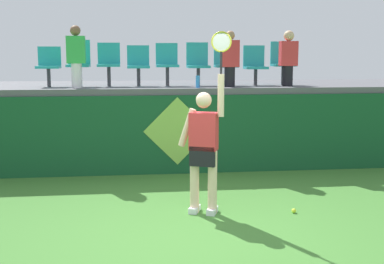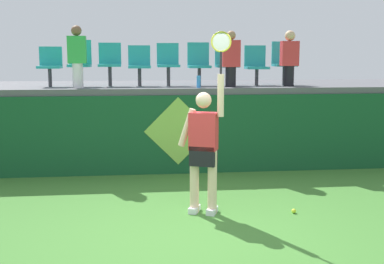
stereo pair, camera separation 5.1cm
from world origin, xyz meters
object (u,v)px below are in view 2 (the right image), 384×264
Objects in this scene: water_bottle at (199,82)px; stadium_chair_3 at (139,63)px; stadium_chair_5 at (199,62)px; stadium_chair_6 at (227,62)px; tennis_player at (204,145)px; spectator_2 at (289,57)px; spectator_1 at (231,58)px; stadium_chair_8 at (283,61)px; spectator_0 at (77,55)px; stadium_chair_2 at (110,62)px; stadium_chair_7 at (256,64)px; stadium_chair_1 at (80,61)px; stadium_chair_0 at (50,64)px; tennis_ball at (294,211)px; stadium_chair_4 at (168,62)px.

water_bottle is 1.34m from stadium_chair_3.
stadium_chair_6 is at bearing -0.21° from stadium_chair_5.
tennis_player is at bearing -95.53° from water_bottle.
spectator_1 is at bearing -176.42° from spectator_2.
stadium_chair_8 is 4.13m from spectator_0.
stadium_chair_2 is 0.80× the size of spectator_1.
stadium_chair_8 is 0.83× the size of spectator_1.
spectator_1 reaches higher than stadium_chair_5.
stadium_chair_7 is (2.95, 0.00, -0.05)m from stadium_chair_2.
stadium_chair_1 is at bearing 179.63° from stadium_chair_3.
water_bottle is (0.26, 2.65, 0.74)m from tennis_player.
stadium_chair_7 reaches higher than stadium_chair_0.
stadium_chair_0 is (-3.85, 3.50, 2.01)m from tennis_ball.
stadium_chair_6 is at bearing 0.12° from stadium_chair_0.
stadium_chair_8 reaches higher than stadium_chair_2.
stadium_chair_1 reaches higher than stadium_chair_0.
stadium_chair_6 is 0.80× the size of spectator_1.
spectator_2 reaches higher than stadium_chair_4.
spectator_2 is (0.83, 3.10, 2.14)m from tennis_ball.
tennis_player is 4.34m from stadium_chair_0.
tennis_ball is at bearing -42.25° from stadium_chair_0.
spectator_0 is (-2.92, -0.43, 0.14)m from stadium_chair_6.
stadium_chair_4 is at bearing -0.16° from stadium_chair_1.
stadium_chair_4 is at bearing 158.22° from spectator_1.
stadium_chair_3 reaches higher than tennis_ball.
stadium_chair_2 reaches higher than stadium_chair_7.
spectator_2 is (1.84, 0.29, 0.46)m from water_bottle.
tennis_ball is 0.06× the size of spectator_2.
spectator_2 reaches higher than water_bottle.
spectator_1 reaches higher than tennis_player.
stadium_chair_3 is at bearing -0.37° from stadium_chair_1.
water_bottle is 0.82m from spectator_1.
water_bottle is 0.30× the size of stadium_chair_0.
stadium_chair_5 reaches higher than stadium_chair_0.
stadium_chair_4 reaches higher than water_bottle.
tennis_player is 4.10m from stadium_chair_8.
stadium_chair_4 is at bearing 0.25° from stadium_chair_3.
spectator_1 is (0.57, -0.48, 0.08)m from stadium_chair_5.
tennis_player is 3.79m from stadium_chair_2.
spectator_2 reaches higher than stadium_chair_5.
tennis_ball is 0.08× the size of stadium_chair_3.
tennis_player is 3.53m from stadium_chair_5.
stadium_chair_2 is 2.39m from spectator_1.
stadium_chair_5 is (-0.92, 3.51, 2.04)m from tennis_ball.
stadium_chair_2 reaches higher than stadium_chair_3.
tennis_ball is 4.07m from stadium_chair_6.
stadium_chair_4 is at bearing -179.93° from stadium_chair_8.
tennis_player is 3.14× the size of stadium_chair_7.
tennis_player reaches higher than stadium_chair_5.
spectator_0 reaches higher than stadium_chair_7.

